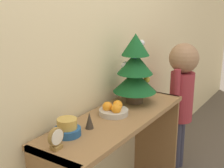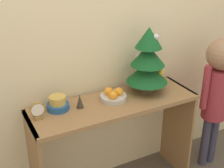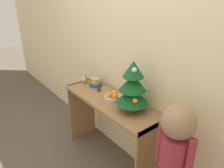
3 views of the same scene
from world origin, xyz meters
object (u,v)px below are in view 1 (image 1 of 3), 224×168
fruit_bowl (114,110)px  figurine (89,120)px  child_figure (182,88)px  desk_clock (56,139)px  singing_bowl (67,128)px  mini_tree (135,69)px

fruit_bowl → figurine: size_ratio=1.94×
child_figure → desk_clock: bearing=175.2°
singing_bowl → child_figure: size_ratio=0.13×
fruit_bowl → singing_bowl: (-0.39, 0.05, 0.01)m
singing_bowl → fruit_bowl: bearing=-7.2°
fruit_bowl → desk_clock: desk_clock is taller
mini_tree → singing_bowl: (-0.66, 0.05, -0.20)m
mini_tree → singing_bowl: bearing=176.1°
fruit_bowl → figurine: (-0.25, 0.00, 0.02)m
mini_tree → desk_clock: mini_tree is taller
fruit_bowl → desk_clock: 0.54m
fruit_bowl → desk_clock: bearing=-178.9°
singing_bowl → desk_clock: 0.16m
desk_clock → child_figure: 1.40m
desk_clock → fruit_bowl: bearing=1.1°
desk_clock → child_figure: size_ratio=0.10×
fruit_bowl → child_figure: bearing=-8.4°
child_figure → singing_bowl: bearing=172.0°
fruit_bowl → child_figure: size_ratio=0.16×
mini_tree → child_figure: mini_tree is taller
mini_tree → singing_bowl: 0.69m
singing_bowl → figurine: size_ratio=1.55×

